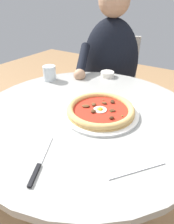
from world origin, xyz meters
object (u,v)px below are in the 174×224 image
object	(u,v)px
dining_table	(87,143)
diner_person	(108,87)
cafe_chair_diner	(111,82)
ramekin_capers	(107,74)
steak_knife	(38,166)
pizza_on_plate	(101,110)
fork_utensil	(137,170)
water_glass	(50,74)

from	to	relation	value
dining_table	diner_person	distance (m)	0.65
diner_person	cafe_chair_diner	size ratio (longest dim) A/B	1.38
ramekin_capers	steak_knife	bearing A→B (deg)	12.57
dining_table	pizza_on_plate	size ratio (longest dim) A/B	3.02
pizza_on_plate	diner_person	distance (m)	0.69
dining_table	fork_utensil	distance (m)	0.40
steak_knife	cafe_chair_diner	bearing A→B (deg)	-164.55
fork_utensil	ramekin_capers	bearing A→B (deg)	-145.69
dining_table	water_glass	bearing A→B (deg)	-114.93
ramekin_capers	cafe_chair_diner	size ratio (longest dim) A/B	0.09
pizza_on_plate	fork_utensil	world-z (taller)	pizza_on_plate
water_glass	fork_utensil	distance (m)	0.75
water_glass	dining_table	bearing A→B (deg)	65.07
pizza_on_plate	diner_person	size ratio (longest dim) A/B	0.26
dining_table	cafe_chair_diner	xyz separation A→B (m)	(-0.75, -0.25, -0.01)
dining_table	diner_person	bearing A→B (deg)	-161.72
ramekin_capers	cafe_chair_diner	world-z (taller)	cafe_chair_diner
pizza_on_plate	cafe_chair_diner	xyz separation A→B (m)	(-0.75, -0.31, -0.21)
pizza_on_plate	cafe_chair_diner	world-z (taller)	cafe_chair_diner
fork_utensil	diner_person	bearing A→B (deg)	-148.52
steak_knife	ramekin_capers	bearing A→B (deg)	-167.43
steak_knife	diner_person	bearing A→B (deg)	-164.85
ramekin_capers	fork_utensil	world-z (taller)	ramekin_capers
diner_person	dining_table	bearing A→B (deg)	18.28
steak_knife	diner_person	world-z (taller)	diner_person
pizza_on_plate	ramekin_capers	size ratio (longest dim) A/B	3.89
dining_table	steak_knife	distance (m)	0.39
pizza_on_plate	water_glass	bearing A→B (deg)	-110.91
pizza_on_plate	diner_person	world-z (taller)	diner_person
water_glass	steak_knife	bearing A→B (deg)	39.41
steak_knife	cafe_chair_diner	size ratio (longest dim) A/B	0.21
fork_utensil	steak_knife	bearing A→B (deg)	-59.54
dining_table	fork_utensil	world-z (taller)	fork_utensil
pizza_on_plate	ramekin_capers	bearing A→B (deg)	-156.16
dining_table	steak_knife	world-z (taller)	steak_knife
fork_utensil	water_glass	bearing A→B (deg)	-119.07
diner_person	cafe_chair_diner	distance (m)	0.15
pizza_on_plate	diner_person	xyz separation A→B (m)	(-0.61, -0.27, -0.20)
pizza_on_plate	ramekin_capers	distance (m)	0.42
dining_table	diner_person	xyz separation A→B (m)	(-0.61, -0.20, 0.01)
water_glass	diner_person	size ratio (longest dim) A/B	0.07
ramekin_capers	fork_utensil	bearing A→B (deg)	34.31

